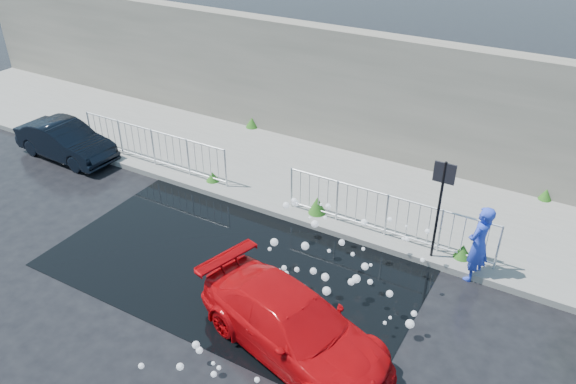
# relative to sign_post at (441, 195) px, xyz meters

# --- Properties ---
(ground) EXTENTS (90.00, 90.00, 0.00)m
(ground) POSITION_rel_sign_post_xyz_m (-4.20, -3.10, -1.72)
(ground) COLOR black
(ground) RESTS_ON ground
(pavement) EXTENTS (30.00, 4.00, 0.15)m
(pavement) POSITION_rel_sign_post_xyz_m (-4.20, 1.90, -1.65)
(pavement) COLOR slate
(pavement) RESTS_ON ground
(curb) EXTENTS (30.00, 0.25, 0.16)m
(curb) POSITION_rel_sign_post_xyz_m (-4.20, -0.10, -1.64)
(curb) COLOR slate
(curb) RESTS_ON ground
(retaining_wall) EXTENTS (30.00, 0.60, 3.50)m
(retaining_wall) POSITION_rel_sign_post_xyz_m (-4.20, 4.10, 0.18)
(retaining_wall) COLOR #656055
(retaining_wall) RESTS_ON pavement
(puddle) EXTENTS (8.00, 5.00, 0.01)m
(puddle) POSITION_rel_sign_post_xyz_m (-3.70, -2.10, -1.72)
(puddle) COLOR black
(puddle) RESTS_ON ground
(sign_post) EXTENTS (0.45, 0.06, 2.50)m
(sign_post) POSITION_rel_sign_post_xyz_m (0.00, 0.00, 0.00)
(sign_post) COLOR black
(sign_post) RESTS_ON ground
(railing_left) EXTENTS (5.05, 0.05, 1.10)m
(railing_left) POSITION_rel_sign_post_xyz_m (-8.20, 0.25, -0.99)
(railing_left) COLOR silver
(railing_left) RESTS_ON pavement
(railing_right) EXTENTS (5.05, 0.05, 1.10)m
(railing_right) POSITION_rel_sign_post_xyz_m (-1.20, 0.25, -0.99)
(railing_right) COLOR silver
(railing_right) RESTS_ON pavement
(weeds) EXTENTS (12.17, 3.93, 0.45)m
(weeds) POSITION_rel_sign_post_xyz_m (-4.33, 1.32, -1.39)
(weeds) COLOR #164F15
(weeds) RESTS_ON pavement
(water_spray) EXTENTS (3.66, 5.77, 1.12)m
(water_spray) POSITION_rel_sign_post_xyz_m (-1.49, -2.68, -1.03)
(water_spray) COLOR white
(water_spray) RESTS_ON ground
(red_car) EXTENTS (4.29, 2.65, 1.16)m
(red_car) POSITION_rel_sign_post_xyz_m (-1.37, -3.77, -1.14)
(red_car) COLOR #B4070B
(red_car) RESTS_ON ground
(dark_car) EXTENTS (3.34, 1.28, 1.09)m
(dark_car) POSITION_rel_sign_post_xyz_m (-10.95, -0.50, -1.18)
(dark_car) COLOR black
(dark_car) RESTS_ON ground
(person) EXTENTS (0.61, 0.75, 1.77)m
(person) POSITION_rel_sign_post_xyz_m (0.94, -0.10, -0.84)
(person) COLOR blue
(person) RESTS_ON ground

